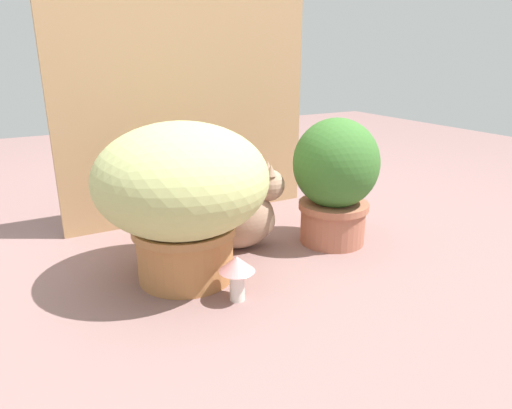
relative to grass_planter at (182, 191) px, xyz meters
name	(u,v)px	position (x,y,z in m)	size (l,w,h in m)	color
ground_plane	(252,269)	(0.20, -0.05, -0.28)	(6.00, 6.00, 0.00)	#82615E
cardboard_backdrop	(189,111)	(0.23, 0.52, 0.16)	(1.04, 0.03, 0.88)	tan
grass_planter	(182,191)	(0.00, 0.00, 0.00)	(0.51, 0.51, 0.48)	#AE7140
leafy_planter	(335,178)	(0.57, 0.00, -0.04)	(0.30, 0.30, 0.45)	#AB644D
cat	(243,215)	(0.26, 0.12, -0.16)	(0.36, 0.25, 0.32)	tan
mushroom_ornament_pink	(237,269)	(0.07, -0.20, -0.18)	(0.10, 0.10, 0.13)	silver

